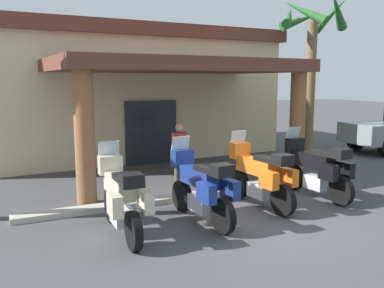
{
  "coord_description": "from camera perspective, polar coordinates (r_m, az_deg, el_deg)",
  "views": [
    {
      "loc": [
        -4.75,
        -7.07,
        2.77
      ],
      "look_at": [
        -0.31,
        2.16,
        1.2
      ],
      "focal_mm": 39.07,
      "sensor_mm": 36.0,
      "label": 1
    }
  ],
  "objects": [
    {
      "name": "ground_plane",
      "position": [
        8.96,
        7.92,
        -9.39
      ],
      "size": [
        80.0,
        80.0,
        0.0
      ],
      "primitive_type": "plane",
      "color": "#424244"
    },
    {
      "name": "motel_building",
      "position": [
        16.67,
        -9.56,
        7.19
      ],
      "size": [
        11.29,
        10.84,
        4.63
      ],
      "rotation": [
        0.0,
        0.0,
        0.04
      ],
      "color": "beige",
      "rests_on": "ground_plane"
    },
    {
      "name": "motorcycle_cream",
      "position": [
        7.6,
        -9.63,
        -7.22
      ],
      "size": [
        0.71,
        2.21,
        1.61
      ],
      "rotation": [
        0.0,
        0.0,
        1.55
      ],
      "color": "black",
      "rests_on": "ground_plane"
    },
    {
      "name": "motorcycle_blue",
      "position": [
        8.2,
        1.31,
        -5.92
      ],
      "size": [
        0.73,
        2.21,
        1.61
      ],
      "rotation": [
        0.0,
        0.0,
        1.65
      ],
      "color": "black",
      "rests_on": "ground_plane"
    },
    {
      "name": "motorcycle_orange",
      "position": [
        9.29,
        9.33,
        -4.28
      ],
      "size": [
        0.73,
        2.21,
        1.61
      ],
      "rotation": [
        0.0,
        0.0,
        1.63
      ],
      "color": "black",
      "rests_on": "ground_plane"
    },
    {
      "name": "motorcycle_black",
      "position": [
        10.31,
        16.67,
        -3.25
      ],
      "size": [
        0.72,
        2.21,
        1.61
      ],
      "rotation": [
        0.0,
        0.0,
        1.62
      ],
      "color": "black",
      "rests_on": "ground_plane"
    },
    {
      "name": "pedestrian",
      "position": [
        11.32,
        -1.75,
        -0.65
      ],
      "size": [
        0.51,
        0.32,
        1.61
      ],
      "rotation": [
        0.0,
        0.0,
        5.03
      ],
      "color": "brown",
      "rests_on": "ground_plane"
    },
    {
      "name": "palm_tree_near_portico",
      "position": [
        15.9,
        15.99,
        13.21
      ],
      "size": [
        2.47,
        2.56,
        5.79
      ],
      "color": "brown",
      "rests_on": "ground_plane"
    },
    {
      "name": "curb_strip",
      "position": [
        10.06,
        1.4,
        -6.92
      ],
      "size": [
        8.48,
        0.36,
        0.12
      ],
      "primitive_type": "cube",
      "color": "#ADA89E",
      "rests_on": "ground_plane"
    }
  ]
}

